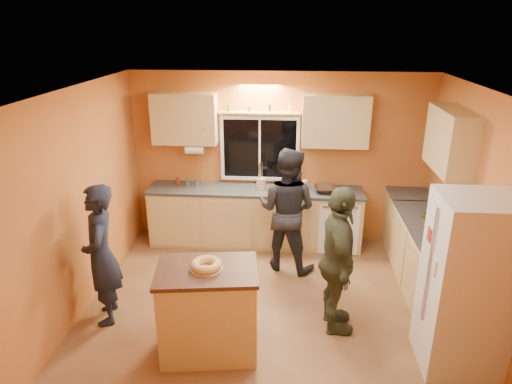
# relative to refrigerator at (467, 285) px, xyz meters

# --- Properties ---
(ground) EXTENTS (4.50, 4.50, 0.00)m
(ground) POSITION_rel_refrigerator_xyz_m (-1.89, 0.80, -0.90)
(ground) COLOR brown
(ground) RESTS_ON ground
(room_shell) EXTENTS (4.54, 4.04, 2.61)m
(room_shell) POSITION_rel_refrigerator_xyz_m (-1.77, 1.21, 0.72)
(room_shell) COLOR #C17831
(room_shell) RESTS_ON ground
(back_counter) EXTENTS (4.23, 0.62, 0.90)m
(back_counter) POSITION_rel_refrigerator_xyz_m (-1.88, 2.50, -0.45)
(back_counter) COLOR tan
(back_counter) RESTS_ON ground
(right_counter) EXTENTS (0.62, 1.84, 0.90)m
(right_counter) POSITION_rel_refrigerator_xyz_m (0.06, 1.30, -0.45)
(right_counter) COLOR tan
(right_counter) RESTS_ON ground
(refrigerator) EXTENTS (0.72, 0.70, 1.80)m
(refrigerator) POSITION_rel_refrigerator_xyz_m (0.00, 0.00, 0.00)
(refrigerator) COLOR silver
(refrigerator) RESTS_ON ground
(island) EXTENTS (1.09, 0.82, 0.97)m
(island) POSITION_rel_refrigerator_xyz_m (-2.51, -0.02, -0.41)
(island) COLOR tan
(island) RESTS_ON ground
(bundt_pastry) EXTENTS (0.31, 0.31, 0.09)m
(bundt_pastry) POSITION_rel_refrigerator_xyz_m (-2.51, -0.02, 0.12)
(bundt_pastry) COLOR tan
(bundt_pastry) RESTS_ON island
(person_left) EXTENTS (0.56, 0.69, 1.65)m
(person_left) POSITION_rel_refrigerator_xyz_m (-3.79, 0.44, -0.08)
(person_left) COLOR black
(person_left) RESTS_ON ground
(person_center) EXTENTS (1.01, 0.90, 1.73)m
(person_center) POSITION_rel_refrigerator_xyz_m (-1.75, 1.81, -0.04)
(person_center) COLOR black
(person_center) RESTS_ON ground
(person_right) EXTENTS (0.47, 1.02, 1.69)m
(person_right) POSITION_rel_refrigerator_xyz_m (-1.18, 0.46, -0.05)
(person_right) COLOR #313823
(person_right) RESTS_ON ground
(mixing_bowl) EXTENTS (0.35, 0.35, 0.08)m
(mixing_bowl) POSITION_rel_refrigerator_xyz_m (-1.20, 2.47, 0.04)
(mixing_bowl) COLOR #331911
(mixing_bowl) RESTS_ON back_counter
(utensil_crock) EXTENTS (0.14, 0.14, 0.17)m
(utensil_crock) POSITION_rel_refrigerator_xyz_m (-2.15, 2.51, 0.09)
(utensil_crock) COLOR beige
(utensil_crock) RESTS_ON back_counter
(potted_plant) EXTENTS (0.30, 0.27, 0.31)m
(potted_plant) POSITION_rel_refrigerator_xyz_m (-0.02, 1.17, 0.16)
(potted_plant) COLOR gray
(potted_plant) RESTS_ON right_counter
(red_box) EXTENTS (0.17, 0.14, 0.07)m
(red_box) POSITION_rel_refrigerator_xyz_m (0.08, 1.48, 0.04)
(red_box) COLOR maroon
(red_box) RESTS_ON right_counter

